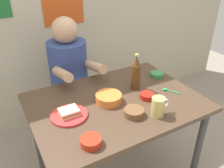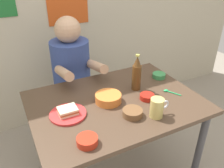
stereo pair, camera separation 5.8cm
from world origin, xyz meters
The scene contains 13 objects.
dining_table centered at (0.00, 0.00, 0.65)m, with size 1.10×0.80×0.74m.
stool centered at (-0.10, 0.63, 0.35)m, with size 0.34×0.34×0.45m.
person_seated centered at (-0.10, 0.62, 0.77)m, with size 0.33×0.56×0.72m.
plate_orange centered at (-0.33, -0.01, 0.75)m, with size 0.22×0.22×0.01m, color red.
sandwich centered at (-0.33, -0.01, 0.77)m, with size 0.11×0.09×0.04m.
beer_mug centered at (0.14, -0.26, 0.80)m, with size 0.13×0.08×0.12m.
beer_bottle centered at (0.20, 0.07, 0.86)m, with size 0.06×0.06×0.26m.
dip_bowl_green centered at (0.45, 0.14, 0.76)m, with size 0.10×0.10×0.03m.
sauce_bowl_chili centered at (-0.31, -0.29, 0.76)m, with size 0.11×0.11×0.04m.
sambal_bowl_red centered at (0.20, -0.08, 0.76)m, with size 0.10×0.10×0.03m.
condiment_bowl_brown centered at (0.01, -0.19, 0.76)m, with size 0.12×0.12×0.04m.
soup_bowl_orange centered at (-0.05, 0.01, 0.77)m, with size 0.17×0.17×0.05m.
spoon centered at (0.38, -0.07, 0.75)m, with size 0.07×0.11×0.01m.
Camera 1 is at (-0.65, -1.10, 1.58)m, focal length 37.26 mm.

